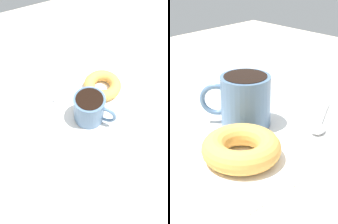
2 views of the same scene
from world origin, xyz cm
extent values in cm
cube|color=beige|center=(0.00, 0.00, -1.00)|extent=(120.00, 120.00, 2.00)
cube|color=white|center=(-0.71, -0.81, 0.15)|extent=(33.23, 33.23, 0.30)
cylinder|color=slate|center=(-1.83, 0.35, 4.46)|extent=(8.20, 8.20, 8.33)
cylinder|color=black|center=(-1.83, 0.35, 8.43)|extent=(7.00, 7.00, 0.60)
torus|color=slate|center=(-4.93, 3.70, 4.46)|extent=(4.44, 4.69, 5.56)
torus|color=gold|center=(-9.78, -7.37, 1.98)|extent=(11.21, 11.21, 3.36)
ellipsoid|color=silver|center=(4.30, -10.21, 0.75)|extent=(4.29, 3.75, 0.90)
cylinder|color=silver|center=(9.94, -7.42, 0.58)|extent=(9.64, 5.15, 0.56)
camera|label=1|loc=(12.88, 28.70, 52.06)|focal=35.00mm
camera|label=2|loc=(-40.36, -40.30, 28.73)|focal=60.00mm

